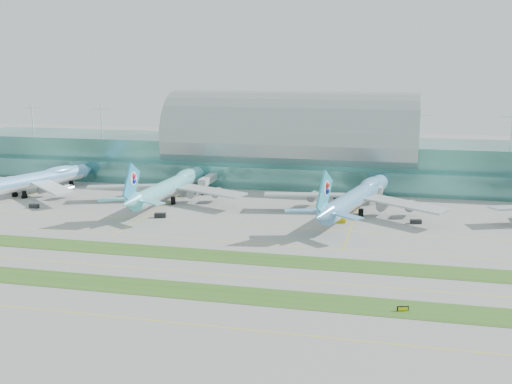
% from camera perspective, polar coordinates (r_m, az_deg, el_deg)
% --- Properties ---
extents(ground, '(700.00, 700.00, 0.00)m').
position_cam_1_polar(ground, '(192.24, -3.80, -5.87)').
color(ground, gray).
rests_on(ground, ground).
extents(terminal, '(340.00, 69.10, 36.00)m').
position_cam_1_polar(terminal, '(311.76, 3.13, 3.61)').
color(terminal, '#3D7A75').
rests_on(terminal, ground).
extents(grass_strip_near, '(420.00, 12.00, 0.08)m').
position_cam_1_polar(grass_strip_near, '(167.13, -6.64, -8.65)').
color(grass_strip_near, '#2D591E').
rests_on(grass_strip_near, ground).
extents(grass_strip_far, '(420.00, 12.00, 0.08)m').
position_cam_1_polar(grass_strip_far, '(194.05, -3.62, -5.68)').
color(grass_strip_far, '#2D591E').
rests_on(grass_strip_far, ground).
extents(taxiline_a, '(420.00, 0.35, 0.01)m').
position_cam_1_polar(taxiline_a, '(149.85, -9.28, -11.20)').
color(taxiline_a, yellow).
rests_on(taxiline_a, ground).
extents(taxiline_b, '(420.00, 0.35, 0.01)m').
position_cam_1_polar(taxiline_b, '(179.59, -5.11, -7.17)').
color(taxiline_b, yellow).
rests_on(taxiline_b, ground).
extents(taxiline_c, '(420.00, 0.35, 0.01)m').
position_cam_1_polar(taxiline_c, '(208.77, -2.35, -4.42)').
color(taxiline_c, yellow).
rests_on(taxiline_c, ground).
extents(taxiline_d, '(420.00, 0.35, 0.01)m').
position_cam_1_polar(taxiline_d, '(229.26, -0.86, -2.94)').
color(taxiline_d, yellow).
rests_on(taxiline_d, ground).
extents(airliner_a, '(65.73, 76.41, 21.68)m').
position_cam_1_polar(airliner_a, '(294.27, -19.66, 0.98)').
color(airliner_a, '#70B5F7').
rests_on(airliner_a, ground).
extents(airliner_b, '(69.89, 79.31, 21.84)m').
position_cam_1_polar(airliner_b, '(267.64, -7.65, 0.56)').
color(airliner_b, '#63CDDB').
rests_on(airliner_b, ground).
extents(airliner_c, '(70.74, 81.49, 22.64)m').
position_cam_1_polar(airliner_c, '(247.01, 8.94, -0.35)').
color(airliner_c, '#609FD4').
rests_on(airliner_c, ground).
extents(gse_b, '(3.84, 1.94, 1.59)m').
position_cam_1_polar(gse_b, '(269.92, -19.12, -1.18)').
color(gse_b, black).
rests_on(gse_b, ground).
extents(gse_c, '(3.64, 2.12, 1.43)m').
position_cam_1_polar(gse_c, '(255.43, -10.69, -1.46)').
color(gse_c, black).
rests_on(gse_c, ground).
extents(gse_d, '(4.57, 2.70, 1.73)m').
position_cam_1_polar(gse_d, '(242.29, -8.51, -2.06)').
color(gse_d, black).
rests_on(gse_d, ground).
extents(gse_e, '(3.79, 1.80, 1.48)m').
position_cam_1_polar(gse_e, '(234.30, 7.56, -2.54)').
color(gse_e, '#C4B20B').
rests_on(gse_e, ground).
extents(gse_f, '(4.26, 2.81, 1.39)m').
position_cam_1_polar(gse_f, '(238.20, 14.02, -2.56)').
color(gse_f, black).
rests_on(gse_f, ground).
extents(taxiway_sign_east, '(2.76, 1.09, 1.18)m').
position_cam_1_polar(taxiway_sign_east, '(156.72, 12.92, -10.07)').
color(taxiway_sign_east, black).
rests_on(taxiway_sign_east, ground).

